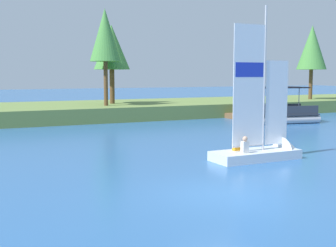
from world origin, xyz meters
The scene contains 8 objects.
ground_plane centered at (0.00, 0.00, 0.00)m, with size 200.00×200.00×0.00m, color #2D609E.
shore_bank centered at (0.00, 24.90, 0.55)m, with size 80.00×10.48×1.11m, color olive.
shoreline_tree_centre centered at (3.46, 22.37, 6.50)m, with size 2.39×2.39×7.46m.
shoreline_tree_midright centered at (4.67, 24.51, 5.73)m, with size 2.98×2.98×6.49m.
shoreline_tree_right centered at (24.40, 22.56, 6.11)m, with size 2.87×2.87×7.17m.
wooden_dock centered at (13.39, 17.44, 0.20)m, with size 1.51×5.43×0.41m, color brown.
sailboat centered at (4.88, 4.00, 0.47)m, with size 4.27×1.54×6.78m.
pontoon_boat centered at (14.29, 14.90, 0.67)m, with size 5.78×3.37×2.63m.
Camera 1 is at (-6.86, -10.87, 3.53)m, focal length 47.30 mm.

